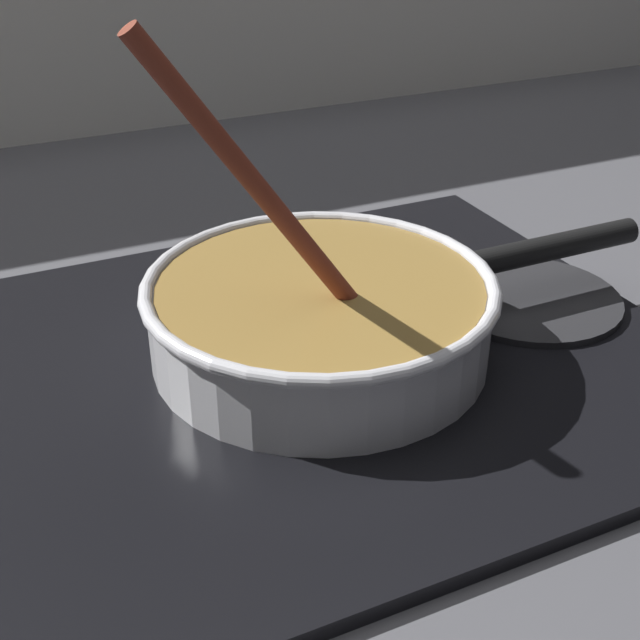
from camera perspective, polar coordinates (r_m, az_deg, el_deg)
name	(u,v)px	position (r m, az deg, el deg)	size (l,w,h in m)	color
ground	(439,458)	(0.62, 7.93, -9.09)	(2.40, 1.60, 0.04)	#4C4C51
hob_plate	(320,360)	(0.67, 0.00, -2.67)	(0.56, 0.48, 0.01)	black
burner_ring	(320,349)	(0.67, 0.00, -1.95)	(0.17, 0.17, 0.01)	#592D0C
spare_burner	(529,299)	(0.76, 13.77, 1.39)	(0.16, 0.16, 0.01)	#262628
cooking_pan	(322,313)	(0.65, 0.15, 0.45)	(0.44, 0.27, 0.26)	silver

